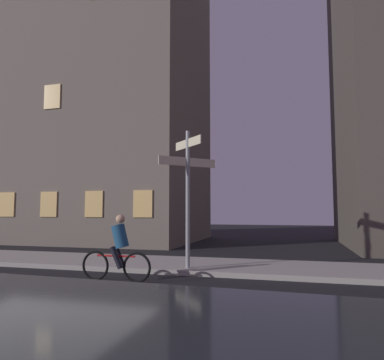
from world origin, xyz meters
TOP-DOWN VIEW (x-y plane):
  - ground_plane at (0.00, 0.00)m, footprint 80.00×80.00m
  - sidewalk_kerb at (0.00, 6.96)m, footprint 40.00×2.78m
  - signpost at (0.23, 6.01)m, footprint 1.29×1.29m
  - cyclist at (-1.06, 4.39)m, footprint 1.82×0.32m
  - building_left_block at (-8.18, 15.25)m, footprint 12.11×8.21m

SIDE VIEW (x-z plane):
  - ground_plane at x=0.00m, z-range 0.00..0.00m
  - sidewalk_kerb at x=0.00m, z-range 0.00..0.14m
  - cyclist at x=-1.06m, z-range -0.06..1.55m
  - signpost at x=0.23m, z-range 0.52..4.32m
  - building_left_block at x=-8.18m, z-range 0.00..18.75m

